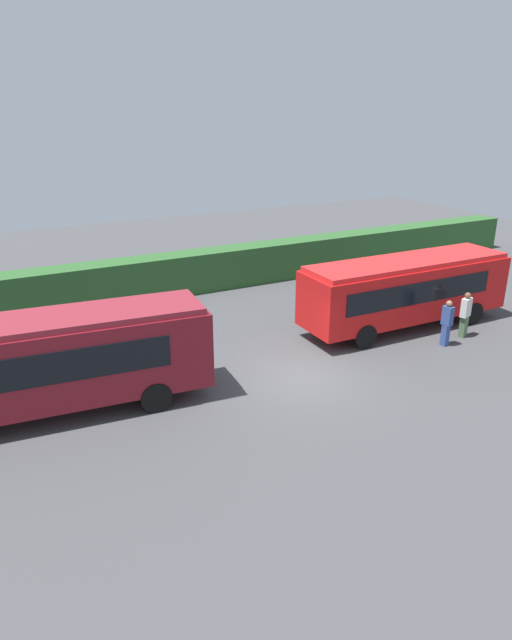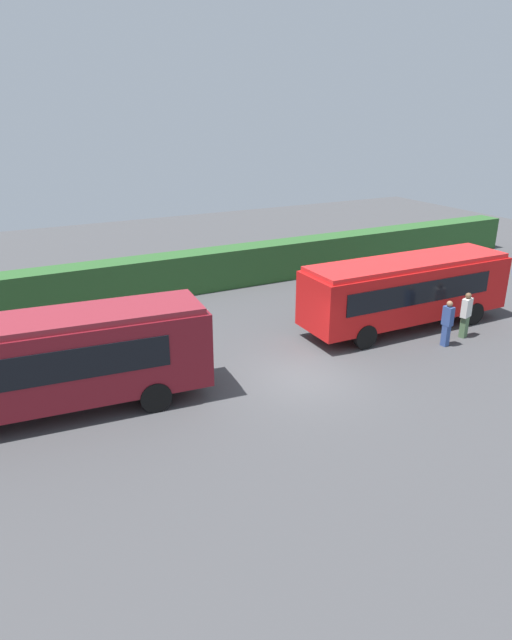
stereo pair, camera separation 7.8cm
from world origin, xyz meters
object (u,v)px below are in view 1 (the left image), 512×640
(person_right, at_px, (447,322))
(person_far, at_px, (465,314))
(person_left, at_px, (117,347))
(bus_maroon, at_px, (43,361))
(person_center, at_px, (344,279))
(bus_red, at_px, (406,288))

(person_right, relative_size, person_far, 0.98)
(person_left, distance_m, person_right, 12.78)
(bus_maroon, relative_size, person_left, 5.43)
(bus_maroon, height_order, person_far, bus_maroon)
(person_far, bearing_deg, person_center, 174.97)
(person_center, relative_size, person_far, 0.98)
(bus_maroon, distance_m, person_center, 15.72)
(person_left, relative_size, person_right, 1.00)
(bus_maroon, distance_m, person_far, 16.35)
(person_right, bearing_deg, person_far, -172.12)
(bus_maroon, relative_size, person_far, 5.31)
(person_left, height_order, person_center, person_left)
(bus_maroon, distance_m, person_left, 3.38)
(bus_red, bearing_deg, person_left, 174.91)
(person_left, bearing_deg, bus_red, -49.86)
(person_right, height_order, person_far, person_far)
(person_right, distance_m, person_far, 1.39)
(bus_maroon, xyz_separation_m, person_far, (16.27, -1.44, -0.82))
(person_far, bearing_deg, person_left, -120.99)
(bus_maroon, distance_m, person_right, 15.04)
(person_right, bearing_deg, person_left, -21.92)
(bus_red, xyz_separation_m, person_left, (-12.19, 1.26, -0.74))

